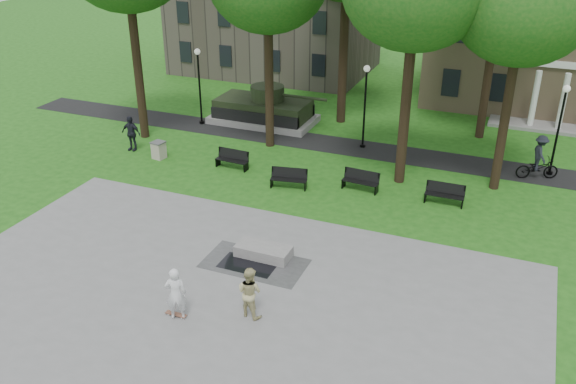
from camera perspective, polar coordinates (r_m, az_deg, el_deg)
name	(u,v)px	position (r m, az deg, el deg)	size (l,w,h in m)	color
ground	(267,249)	(24.96, -1.98, -5.32)	(120.00, 120.00, 0.00)	#1B4E12
plaza	(207,319)	(21.31, -7.59, -11.74)	(22.00, 16.00, 0.02)	gray
footpath	(353,147)	(35.11, 6.06, 4.17)	(44.00, 2.60, 0.01)	black
building_right	(558,37)	(46.22, 23.93, 13.09)	(17.00, 12.00, 8.60)	#9E8460
building_left	(276,25)	(50.89, -1.15, 15.38)	(15.00, 10.00, 7.20)	#4C443D
tree_3	(523,8)	(29.24, 21.14, 15.75)	(6.00, 6.00, 11.19)	black
lamp_left	(199,80)	(38.27, -8.31, 10.30)	(0.36, 0.36, 4.73)	black
lamp_mid	(365,100)	(34.33, 7.23, 8.54)	(0.36, 0.36, 4.73)	black
lamp_right	(560,123)	(33.33, 24.08, 5.92)	(0.36, 0.36, 4.73)	black
tank_monument	(264,109)	(38.69, -2.27, 7.73)	(7.45, 3.40, 2.40)	gray
puddle	(248,265)	(23.93, -3.79, -6.83)	(2.20, 1.20, 0.00)	black
concrete_block	(263,251)	(24.33, -2.31, -5.56)	(2.20, 1.00, 0.45)	gray
skateboard	(176,315)	(21.60, -10.43, -11.23)	(0.78, 0.20, 0.07)	brown
skateboarder	(176,294)	(20.94, -10.46, -9.35)	(0.72, 0.47, 1.98)	silver
friend_watching	(250,292)	(20.82, -3.61, -9.32)	(0.91, 0.71, 1.87)	tan
pedestrian_walker	(131,133)	(35.33, -14.48, 5.35)	(1.17, 0.49, 2.00)	black
cyclist	(539,161)	(33.17, 22.40, 2.68)	(2.24, 1.47, 2.30)	black
park_bench_0	(232,159)	(32.19, -5.22, 3.14)	(1.82, 0.61, 1.00)	black
park_bench_1	(289,178)	(29.84, 0.12, 1.35)	(1.85, 0.85, 1.00)	black
park_bench_2	(361,180)	(29.82, 6.82, 1.13)	(1.83, 0.65, 1.00)	black
park_bench_3	(445,193)	(29.20, 14.46, -0.12)	(1.80, 0.54, 1.00)	black
trash_bin	(159,150)	(34.01, -12.00, 3.87)	(0.75, 0.75, 0.96)	#BCAF9A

